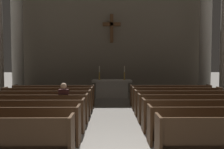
{
  "coord_description": "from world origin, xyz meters",
  "views": [
    {
      "loc": [
        -0.1,
        -4.44,
        1.99
      ],
      "look_at": [
        0.0,
        7.21,
        1.36
      ],
      "focal_mm": 36.41,
      "sensor_mm": 36.0,
      "label": 1
    }
  ],
  "objects_px": {
    "pew_left_row_6": "(48,99)",
    "pew_right_row_3": "(207,115)",
    "pew_right_row_5": "(184,103)",
    "altar": "(112,88)",
    "pew_left_row_7": "(54,95)",
    "pew_left_row_3": "(20,115)",
    "pew_right_row_6": "(176,98)",
    "pew_right_row_4": "(194,108)",
    "candlestick_left": "(99,75)",
    "pew_right_row_7": "(170,95)",
    "column_right_fourth": "(205,42)",
    "column_left_fourth": "(17,42)",
    "pew_left_row_5": "(41,103)",
    "pew_left_row_4": "(32,108)",
    "pew_right_row_2": "(224,125)",
    "candlestick_right": "(124,75)",
    "lone_worshipper": "(64,102)",
    "pew_left_row_2": "(3,125)"
  },
  "relations": [
    {
      "from": "candlestick_left",
      "to": "candlestick_right",
      "type": "bearing_deg",
      "value": 0.0
    },
    {
      "from": "pew_left_row_5",
      "to": "candlestick_right",
      "type": "relative_size",
      "value": 4.76
    },
    {
      "from": "pew_left_row_6",
      "to": "pew_right_row_3",
      "type": "bearing_deg",
      "value": -29.26
    },
    {
      "from": "pew_left_row_3",
      "to": "column_left_fourth",
      "type": "distance_m",
      "value": 8.28
    },
    {
      "from": "pew_left_row_3",
      "to": "column_left_fourth",
      "type": "relative_size",
      "value": 0.56
    },
    {
      "from": "pew_left_row_7",
      "to": "column_left_fourth",
      "type": "bearing_deg",
      "value": 132.21
    },
    {
      "from": "pew_right_row_6",
      "to": "altar",
      "type": "distance_m",
      "value": 4.21
    },
    {
      "from": "pew_left_row_2",
      "to": "pew_right_row_2",
      "type": "bearing_deg",
      "value": 0.0
    },
    {
      "from": "pew_right_row_3",
      "to": "candlestick_right",
      "type": "bearing_deg",
      "value": 107.52
    },
    {
      "from": "pew_left_row_4",
      "to": "candlestick_right",
      "type": "xyz_separation_m",
      "value": [
        3.37,
        5.25,
        0.79
      ]
    },
    {
      "from": "pew_left_row_3",
      "to": "pew_left_row_5",
      "type": "height_order",
      "value": "same"
    },
    {
      "from": "pew_right_row_6",
      "to": "candlestick_right",
      "type": "distance_m",
      "value": 3.88
    },
    {
      "from": "pew_left_row_7",
      "to": "pew_right_row_6",
      "type": "bearing_deg",
      "value": -10.58
    },
    {
      "from": "pew_left_row_6",
      "to": "column_right_fourth",
      "type": "distance_m",
      "value": 9.71
    },
    {
      "from": "pew_left_row_3",
      "to": "pew_right_row_2",
      "type": "distance_m",
      "value": 5.44
    },
    {
      "from": "pew_left_row_4",
      "to": "pew_left_row_7",
      "type": "height_order",
      "value": "same"
    },
    {
      "from": "pew_right_row_3",
      "to": "pew_right_row_6",
      "type": "xyz_separation_m",
      "value": [
        0.0,
        2.99,
        0.0
      ]
    },
    {
      "from": "lone_worshipper",
      "to": "column_left_fourth",
      "type": "bearing_deg",
      "value": 122.89
    },
    {
      "from": "pew_right_row_7",
      "to": "column_right_fourth",
      "type": "xyz_separation_m",
      "value": [
        2.94,
        3.25,
        2.74
      ]
    },
    {
      "from": "pew_left_row_4",
      "to": "pew_right_row_7",
      "type": "bearing_deg",
      "value": 29.26
    },
    {
      "from": "pew_left_row_3",
      "to": "pew_right_row_3",
      "type": "distance_m",
      "value": 5.34
    },
    {
      "from": "pew_left_row_6",
      "to": "pew_right_row_7",
      "type": "bearing_deg",
      "value": 10.58
    },
    {
      "from": "pew_left_row_6",
      "to": "pew_left_row_7",
      "type": "bearing_deg",
      "value": 90.0
    },
    {
      "from": "pew_left_row_5",
      "to": "pew_right_row_5",
      "type": "bearing_deg",
      "value": 0.0
    },
    {
      "from": "pew_left_row_3",
      "to": "pew_right_row_6",
      "type": "xyz_separation_m",
      "value": [
        5.34,
        2.99,
        0.0
      ]
    },
    {
      "from": "altar",
      "to": "candlestick_right",
      "type": "relative_size",
      "value": 2.84
    },
    {
      "from": "column_right_fourth",
      "to": "altar",
      "type": "xyz_separation_m",
      "value": [
        -5.62,
        -0.99,
        -2.68
      ]
    },
    {
      "from": "pew_right_row_4",
      "to": "pew_right_row_5",
      "type": "height_order",
      "value": "same"
    },
    {
      "from": "pew_left_row_4",
      "to": "pew_right_row_6",
      "type": "distance_m",
      "value": 5.7
    },
    {
      "from": "pew_right_row_3",
      "to": "pew_right_row_4",
      "type": "relative_size",
      "value": 1.0
    },
    {
      "from": "candlestick_left",
      "to": "column_right_fourth",
      "type": "bearing_deg",
      "value": 8.92
    },
    {
      "from": "pew_left_row_3",
      "to": "pew_left_row_5",
      "type": "xyz_separation_m",
      "value": [
        0.0,
        2.0,
        0.0
      ]
    },
    {
      "from": "pew_left_row_4",
      "to": "candlestick_left",
      "type": "height_order",
      "value": "candlestick_left"
    },
    {
      "from": "pew_right_row_6",
      "to": "pew_left_row_7",
      "type": "bearing_deg",
      "value": 169.42
    },
    {
      "from": "pew_right_row_4",
      "to": "candlestick_left",
      "type": "xyz_separation_m",
      "value": [
        -3.37,
        5.25,
        0.79
      ]
    },
    {
      "from": "column_right_fourth",
      "to": "candlestick_left",
      "type": "relative_size",
      "value": 8.53
    },
    {
      "from": "altar",
      "to": "pew_left_row_4",
      "type": "bearing_deg",
      "value": -116.98
    },
    {
      "from": "pew_left_row_2",
      "to": "pew_left_row_6",
      "type": "distance_m",
      "value": 3.99
    },
    {
      "from": "column_right_fourth",
      "to": "pew_left_row_3",
      "type": "bearing_deg",
      "value": -138.87
    },
    {
      "from": "pew_right_row_5",
      "to": "altar",
      "type": "height_order",
      "value": "altar"
    },
    {
      "from": "pew_right_row_4",
      "to": "pew_right_row_7",
      "type": "height_order",
      "value": "same"
    },
    {
      "from": "pew_left_row_6",
      "to": "pew_left_row_7",
      "type": "distance_m",
      "value": 1.0
    },
    {
      "from": "pew_left_row_4",
      "to": "pew_right_row_5",
      "type": "height_order",
      "value": "same"
    },
    {
      "from": "pew_left_row_3",
      "to": "pew_left_row_7",
      "type": "relative_size",
      "value": 1.0
    },
    {
      "from": "pew_right_row_7",
      "to": "lone_worshipper",
      "type": "distance_m",
      "value": 5.2
    },
    {
      "from": "pew_right_row_4",
      "to": "pew_right_row_5",
      "type": "distance_m",
      "value": 1.0
    },
    {
      "from": "column_right_fourth",
      "to": "lone_worshipper",
      "type": "height_order",
      "value": "column_right_fourth"
    },
    {
      "from": "pew_right_row_3",
      "to": "column_right_fourth",
      "type": "bearing_deg",
      "value": 67.86
    },
    {
      "from": "pew_left_row_4",
      "to": "column_left_fourth",
      "type": "distance_m",
      "value": 7.42
    },
    {
      "from": "pew_right_row_4",
      "to": "altar",
      "type": "xyz_separation_m",
      "value": [
        -2.67,
        5.25,
        0.06
      ]
    }
  ]
}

